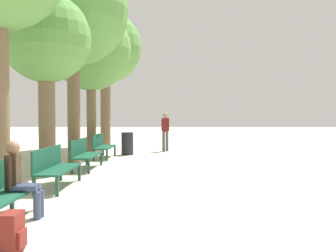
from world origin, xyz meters
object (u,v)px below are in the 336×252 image
object	(u,v)px
person_seated	(20,177)
pedestrian_near	(165,129)
bench_row_2	(84,152)
tree_row_3	(91,51)
bench_row_1	(54,165)
backpack	(12,233)
bench_row_3	(102,145)
tree_row_4	(105,48)
trash_bin	(127,144)
tree_row_2	(73,11)
tree_row_1	(46,41)

from	to	relation	value
person_seated	pedestrian_near	bearing A→B (deg)	79.03
bench_row_2	tree_row_3	xyz separation A→B (m)	(-0.65, 3.94, 3.59)
bench_row_1	backpack	size ratio (longest dim) A/B	3.84
bench_row_2	bench_row_3	world-z (taller)	same
bench_row_1	tree_row_4	distance (m)	10.61
bench_row_1	bench_row_3	bearing A→B (deg)	90.00
bench_row_1	bench_row_2	size ratio (longest dim) A/B	1.00
tree_row_4	trash_bin	distance (m)	5.50
tree_row_2	trash_bin	bearing A→B (deg)	60.09
tree_row_1	tree_row_4	bearing A→B (deg)	90.00
tree_row_1	bench_row_2	bearing A→B (deg)	62.39
tree_row_1	pedestrian_near	bearing A→B (deg)	65.99
bench_row_2	trash_bin	distance (m)	3.93
bench_row_3	tree_row_4	size ratio (longest dim) A/B	0.28
tree_row_3	backpack	xyz separation A→B (m)	(1.38, -10.47, -3.86)
backpack	trash_bin	distance (m)	10.38
person_seated	pedestrian_near	world-z (taller)	pedestrian_near
tree_row_1	backpack	world-z (taller)	tree_row_1
bench_row_2	tree_row_2	bearing A→B (deg)	115.65
tree_row_1	tree_row_4	distance (m)	8.34
bench_row_3	trash_bin	distance (m)	1.38
bench_row_1	tree_row_3	xyz separation A→B (m)	(-0.65, 6.66, 3.59)
tree_row_4	bench_row_3	bearing A→B (deg)	-81.39
bench_row_2	tree_row_4	bearing A→B (deg)	95.29
bench_row_3	trash_bin	bearing A→B (deg)	55.13
tree_row_3	trash_bin	xyz separation A→B (m)	(1.44, -0.09, -3.65)
tree_row_2	person_seated	size ratio (longest dim) A/B	5.65
tree_row_2	pedestrian_near	size ratio (longest dim) A/B	4.07
tree_row_2	tree_row_4	distance (m)	5.65
tree_row_1	person_seated	size ratio (longest dim) A/B	3.91
bench_row_3	tree_row_1	bearing A→B (deg)	-99.31
bench_row_1	backpack	world-z (taller)	bench_row_1
bench_row_3	tree_row_3	bearing A→B (deg)	117.90
bench_row_2	tree_row_2	xyz separation A→B (m)	(-0.65, 1.35, 4.44)
tree_row_1	person_seated	distance (m)	4.86
bench_row_2	tree_row_3	size ratio (longest dim) A/B	0.32
tree_row_1	trash_bin	xyz separation A→B (m)	(1.44, 5.09, -3.02)
bench_row_1	pedestrian_near	world-z (taller)	pedestrian_near
tree_row_2	tree_row_3	xyz separation A→B (m)	(-0.00, 2.59, -0.84)
trash_bin	tree_row_1	bearing A→B (deg)	-105.77
tree_row_4	backpack	world-z (taller)	tree_row_4
bench_row_1	tree_row_4	bearing A→B (deg)	93.82
tree_row_4	trash_bin	size ratio (longest dim) A/B	7.34
bench_row_1	tree_row_1	xyz separation A→B (m)	(-0.65, 1.48, 2.97)
tree_row_1	trash_bin	distance (m)	6.09
bench_row_3	backpack	size ratio (longest dim) A/B	3.84
tree_row_2	tree_row_3	size ratio (longest dim) A/B	1.19
bench_row_2	person_seated	distance (m)	5.11
tree_row_3	backpack	size ratio (longest dim) A/B	12.10
bench_row_3	tree_row_2	world-z (taller)	tree_row_2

